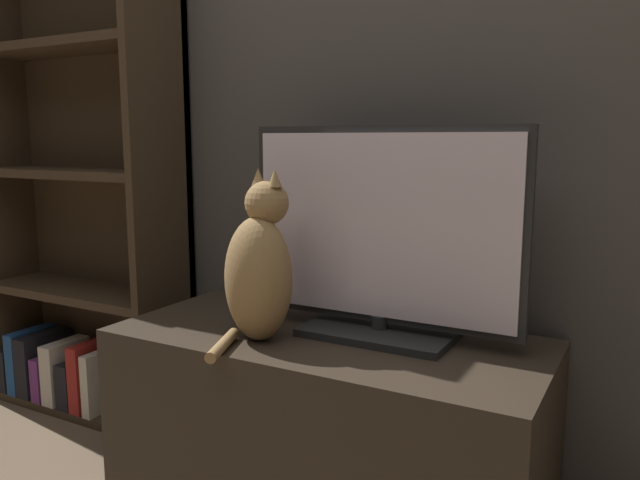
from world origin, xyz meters
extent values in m
cube|color=#47423D|center=(0.00, 1.22, 1.30)|extent=(4.80, 0.05, 2.60)
cube|color=#33281E|center=(0.00, 0.92, 0.25)|extent=(1.15, 0.53, 0.49)
cube|color=black|center=(0.12, 0.98, 0.50)|extent=(0.39, 0.24, 0.02)
cylinder|color=black|center=(0.12, 0.98, 0.53)|extent=(0.04, 0.04, 0.04)
cube|color=black|center=(0.12, 0.99, 0.79)|extent=(0.75, 0.02, 0.51)
cube|color=silver|center=(0.12, 0.97, 0.79)|extent=(0.71, 0.01, 0.47)
ellipsoid|color=#997547|center=(-0.14, 0.80, 0.65)|extent=(0.22, 0.20, 0.32)
ellipsoid|color=black|center=(-0.12, 0.86, 0.64)|extent=(0.11, 0.08, 0.18)
sphere|color=#997547|center=(-0.13, 0.83, 0.85)|extent=(0.14, 0.14, 0.11)
cone|color=#997547|center=(-0.16, 0.84, 0.91)|extent=(0.04, 0.04, 0.04)
cone|color=#997547|center=(-0.10, 0.82, 0.91)|extent=(0.04, 0.04, 0.04)
cylinder|color=#997547|center=(-0.16, 0.68, 0.51)|extent=(0.09, 0.19, 0.03)
cube|color=#3D2D1E|center=(-1.49, 1.05, 0.89)|extent=(0.03, 0.28, 1.77)
cube|color=#3D2D1E|center=(-0.69, 1.05, 0.89)|extent=(0.03, 0.28, 1.77)
cube|color=#3D2D1E|center=(-1.09, 1.18, 0.89)|extent=(0.83, 0.03, 1.77)
cube|color=#3D2D1E|center=(-1.09, 1.05, 0.01)|extent=(0.77, 0.25, 0.03)
cube|color=#3D2D1E|center=(-1.09, 1.05, 0.45)|extent=(0.77, 0.25, 0.03)
cube|color=#3D2D1E|center=(-1.09, 1.05, 0.89)|extent=(0.77, 0.25, 0.03)
cube|color=#3D2D1E|center=(-1.09, 1.05, 1.32)|extent=(0.77, 0.25, 0.03)
cube|color=black|center=(-1.44, 1.01, 0.11)|extent=(0.04, 0.18, 0.17)
cube|color=navy|center=(-1.38, 1.02, 0.15)|extent=(0.05, 0.20, 0.24)
cube|color=black|center=(-1.32, 1.03, 0.15)|extent=(0.07, 0.21, 0.23)
cube|color=#6B2D75|center=(-1.24, 1.01, 0.11)|extent=(0.05, 0.17, 0.17)
cube|color=beige|center=(-1.17, 1.02, 0.14)|extent=(0.06, 0.18, 0.23)
cube|color=black|center=(-1.10, 1.03, 0.12)|extent=(0.06, 0.21, 0.17)
cube|color=maroon|center=(-1.03, 1.03, 0.15)|extent=(0.05, 0.22, 0.25)
cube|color=beige|center=(-0.97, 1.01, 0.14)|extent=(0.04, 0.17, 0.23)
camera|label=1|loc=(0.75, -0.48, 1.01)|focal=35.00mm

